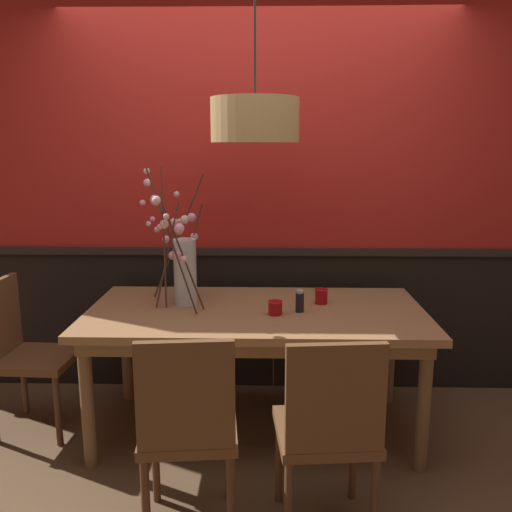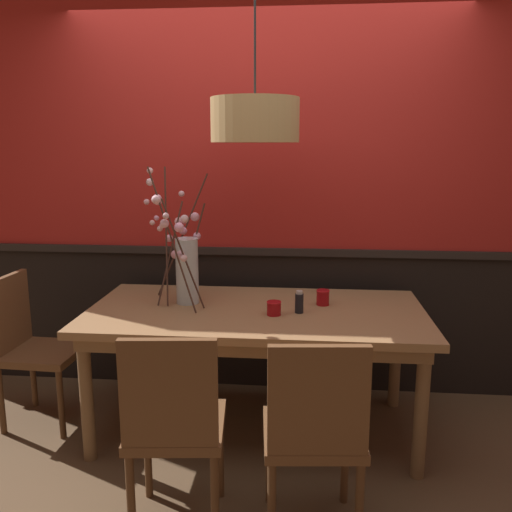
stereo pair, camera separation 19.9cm
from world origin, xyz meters
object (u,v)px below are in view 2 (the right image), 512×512
(chair_near_side_left, at_px, (174,422))
(pendant_lamp, at_px, (255,120))
(candle_holder_nearer_edge, at_px, (323,297))
(chair_far_side_right, at_px, (307,307))
(chair_near_side_right, at_px, (314,429))
(dining_table, at_px, (256,323))
(vase_with_blossoms, at_px, (184,262))
(chair_head_west_end, at_px, (31,343))
(candle_holder_nearer_center, at_px, (274,308))
(condiment_bottle, at_px, (299,302))

(chair_near_side_left, distance_m, pendant_lamp, 1.58)
(candle_holder_nearer_edge, bearing_deg, chair_far_side_right, 96.50)
(chair_near_side_right, bearing_deg, dining_table, 110.02)
(chair_near_side_right, height_order, vase_with_blossoms, vase_with_blossoms)
(chair_far_side_right, relative_size, chair_head_west_end, 0.98)
(chair_near_side_right, xyz_separation_m, pendant_lamp, (-0.33, 0.89, 1.27))
(chair_head_west_end, xyz_separation_m, vase_with_blossoms, (0.93, 0.10, 0.49))
(dining_table, relative_size, candle_holder_nearer_center, 23.32)
(dining_table, height_order, chair_head_west_end, chair_head_west_end)
(condiment_bottle, height_order, pendant_lamp, pendant_lamp)
(condiment_bottle, bearing_deg, candle_holder_nearer_edge, 50.14)
(dining_table, xyz_separation_m, vase_with_blossoms, (-0.43, 0.09, 0.32))
(chair_near_side_left, relative_size, candle_holder_nearer_center, 11.46)
(candle_holder_nearer_center, bearing_deg, vase_with_blossoms, 160.73)
(chair_head_west_end, height_order, candle_holder_nearer_center, chair_head_west_end)
(candle_holder_nearer_edge, xyz_separation_m, pendant_lamp, (-0.39, -0.11, 1.00))
(chair_head_west_end, relative_size, pendant_lamp, 0.80)
(condiment_bottle, distance_m, pendant_lamp, 1.02)
(vase_with_blossoms, height_order, pendant_lamp, pendant_lamp)
(chair_near_side_right, bearing_deg, candle_holder_nearer_center, 105.28)
(condiment_bottle, bearing_deg, chair_far_side_right, 86.91)
(chair_head_west_end, xyz_separation_m, candle_holder_nearer_center, (1.47, -0.09, 0.28))
(chair_head_west_end, xyz_separation_m, condiment_bottle, (1.60, -0.03, 0.30))
(candle_holder_nearer_edge, height_order, condiment_bottle, condiment_bottle)
(chair_near_side_left, distance_m, chair_head_west_end, 1.41)
(chair_near_side_right, bearing_deg, vase_with_blossoms, 127.73)
(chair_head_west_end, xyz_separation_m, pendant_lamp, (1.35, 0.02, 1.29))
(candle_holder_nearer_center, distance_m, candle_holder_nearer_edge, 0.35)
(dining_table, xyz_separation_m, condiment_bottle, (0.25, -0.05, 0.14))
(candle_holder_nearer_edge, bearing_deg, vase_with_blossoms, -178.09)
(vase_with_blossoms, xyz_separation_m, candle_holder_nearer_center, (0.54, -0.19, -0.20))
(chair_near_side_left, distance_m, chair_near_side_right, 0.58)
(candle_holder_nearer_center, xyz_separation_m, pendant_lamp, (-0.11, 0.11, 1.01))
(chair_near_side_right, xyz_separation_m, candle_holder_nearer_edge, (0.06, 1.00, 0.28))
(chair_near_side_left, height_order, candle_holder_nearer_edge, chair_near_side_left)
(candle_holder_nearer_edge, height_order, pendant_lamp, pendant_lamp)
(vase_with_blossoms, distance_m, condiment_bottle, 0.71)
(chair_far_side_right, height_order, candle_holder_nearer_edge, chair_far_side_right)
(chair_far_side_right, height_order, pendant_lamp, pendant_lamp)
(chair_head_west_end, bearing_deg, chair_far_side_right, 28.12)
(chair_near_side_right, height_order, condiment_bottle, chair_near_side_right)
(chair_near_side_left, distance_m, condiment_bottle, 1.03)
(candle_holder_nearer_edge, bearing_deg, dining_table, -163.05)
(dining_table, height_order, candle_holder_nearer_edge, candle_holder_nearer_edge)
(chair_near_side_left, relative_size, candle_holder_nearer_edge, 10.40)
(dining_table, relative_size, condiment_bottle, 15.06)
(chair_head_west_end, bearing_deg, chair_near_side_left, -38.99)
(dining_table, height_order, candle_holder_nearer_center, candle_holder_nearer_center)
(vase_with_blossoms, relative_size, pendant_lamp, 0.70)
(candle_holder_nearer_edge, distance_m, pendant_lamp, 1.08)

